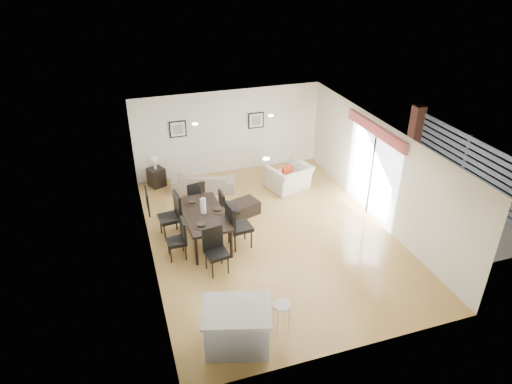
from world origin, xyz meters
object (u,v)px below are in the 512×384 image
object	(u,v)px
dining_table	(204,216)
dining_chair_wnear	(180,237)
dining_chair_foot	(195,197)
side_table	(157,177)
bar_stool	(281,308)
dining_chair_enear	(236,223)
dining_chair_head	(215,247)
kitchen_island	(237,327)
sofa	(204,181)
dining_chair_efar	(226,207)
dining_chair_wfar	(173,213)
coffee_table	(241,209)
armchair	(289,177)

from	to	relation	value
dining_table	dining_chair_wnear	world-z (taller)	dining_chair_wnear
dining_table	dining_chair_foot	bearing A→B (deg)	87.34
side_table	bar_stool	bearing A→B (deg)	-77.95
dining_chair_enear	side_table	world-z (taller)	dining_chair_enear
dining_chair_head	side_table	world-z (taller)	dining_chair_head
kitchen_island	dining_chair_foot	bearing A→B (deg)	104.36
sofa	dining_chair_wnear	world-z (taller)	dining_chair_wnear
dining_chair_efar	dining_chair_head	world-z (taller)	dining_chair_head
dining_chair_foot	side_table	world-z (taller)	dining_chair_foot
dining_chair_wnear	dining_chair_wfar	distance (m)	0.99
dining_chair_wfar	coffee_table	world-z (taller)	dining_chair_wfar
armchair	bar_stool	size ratio (longest dim) A/B	1.58
bar_stool	dining_chair_efar	bearing A→B (deg)	90.12
armchair	dining_chair_wnear	distance (m)	4.43
dining_chair_efar	sofa	bearing A→B (deg)	1.14
dining_table	dining_chair_enear	bearing A→B (deg)	-38.21
dining_chair_head	dining_chair_wnear	bearing A→B (deg)	124.31
dining_chair_enear	coffee_table	size ratio (longest dim) A/B	1.28
armchair	dining_chair_efar	distance (m)	2.75
sofa	dining_chair_efar	bearing A→B (deg)	111.97
sofa	dining_table	size ratio (longest dim) A/B	0.95
dining_chair_enear	dining_chair_head	xyz separation A→B (m)	(-0.69, -0.71, -0.07)
dining_chair_enear	armchair	bearing A→B (deg)	-50.04
dining_chair_efar	dining_chair_wfar	bearing A→B (deg)	87.32
dining_chair_efar	bar_stool	distance (m)	4.02
dining_chair_wnear	dining_chair_head	size ratio (longest dim) A/B	0.92
dining_chair_enear	dining_chair_efar	world-z (taller)	dining_chair_enear
dining_chair_efar	dining_chair_enear	bearing A→B (deg)	176.99
dining_chair_wfar	bar_stool	distance (m)	4.26
dining_table	dining_chair_enear	distance (m)	0.84
dining_chair_wnear	dining_chair_efar	bearing A→B (deg)	124.12
sofa	dining_chair_head	world-z (taller)	dining_chair_head
armchair	dining_chair_enear	bearing A→B (deg)	28.22
side_table	bar_stool	size ratio (longest dim) A/B	0.78
dining_chair_wnear	coffee_table	bearing A→B (deg)	125.07
dining_chair_wnear	dining_chair_foot	distance (m)	1.84
coffee_table	bar_stool	distance (m)	4.49
dining_table	kitchen_island	distance (m)	3.55
side_table	kitchen_island	bearing A→B (deg)	-84.98
sofa	dining_chair_head	xyz separation A→B (m)	(-0.58, -3.86, 0.33)
dining_chair_head	coffee_table	xyz separation A→B (m)	(1.23, 2.11, -0.42)
side_table	kitchen_island	world-z (taller)	kitchen_island
dining_chair_foot	armchair	bearing A→B (deg)	-177.70
dining_chair_wfar	kitchen_island	xyz separation A→B (m)	(0.51, -4.03, -0.21)
dining_table	dining_chair_wnear	size ratio (longest dim) A/B	1.97
armchair	dining_chair_foot	size ratio (longest dim) A/B	1.10
dining_table	dining_chair_wfar	xyz separation A→B (m)	(-0.68, 0.50, -0.08)
dining_table	bar_stool	world-z (taller)	dining_table
dining_chair_foot	dining_chair_wfar	bearing A→B (deg)	34.53
dining_chair_head	side_table	xyz separation A→B (m)	(-0.76, 4.56, -0.32)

